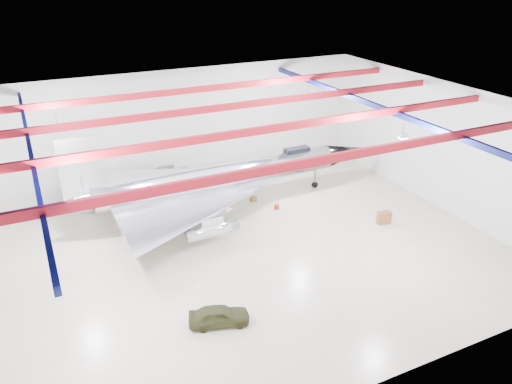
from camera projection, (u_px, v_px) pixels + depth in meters
floor at (228, 254)px, 37.39m from camera, size 40.00×40.00×0.00m
wall_back at (166, 129)px, 47.34m from camera, size 40.00×0.00×40.00m
wall_right at (441, 146)px, 42.91m from camera, size 0.00×30.00×30.00m
ceiling at (225, 111)px, 32.76m from camera, size 40.00×40.00×0.00m
ceiling_structure at (225, 121)px, 33.04m from camera, size 39.50×29.50×1.08m
jet_aircraft at (221, 180)px, 43.24m from camera, size 30.39×17.65×8.29m
jeep at (219, 316)px, 29.94m from camera, size 3.93×2.46×1.25m
desk at (384, 218)px, 41.59m from camera, size 1.25×0.81×1.05m
crate_ply at (145, 235)px, 39.63m from camera, size 0.57×0.49×0.36m
parts_bin at (253, 199)px, 45.60m from camera, size 0.62×0.53×0.38m
crate_small at (140, 228)px, 40.83m from camera, size 0.38×0.33×0.23m
tool_chest at (277, 207)px, 44.12m from camera, size 0.57×0.57×0.40m
oil_barrel at (208, 225)px, 41.10m from camera, size 0.68×0.62×0.38m
spares_box at (197, 200)px, 45.44m from camera, size 0.48×0.48×0.40m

